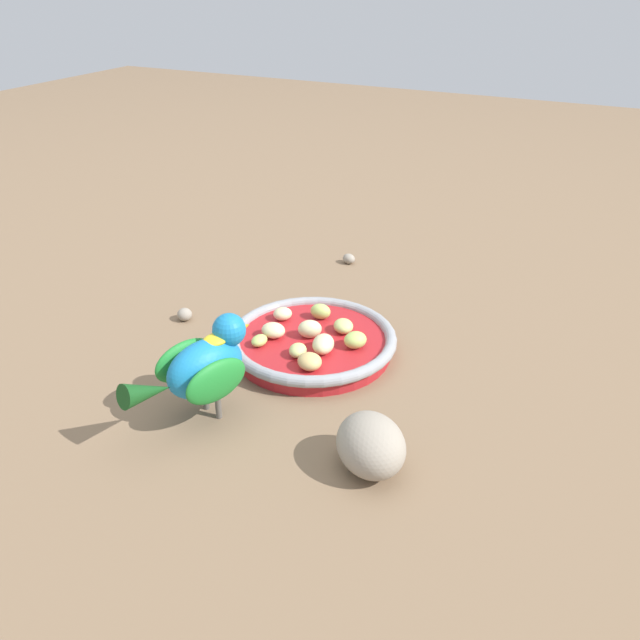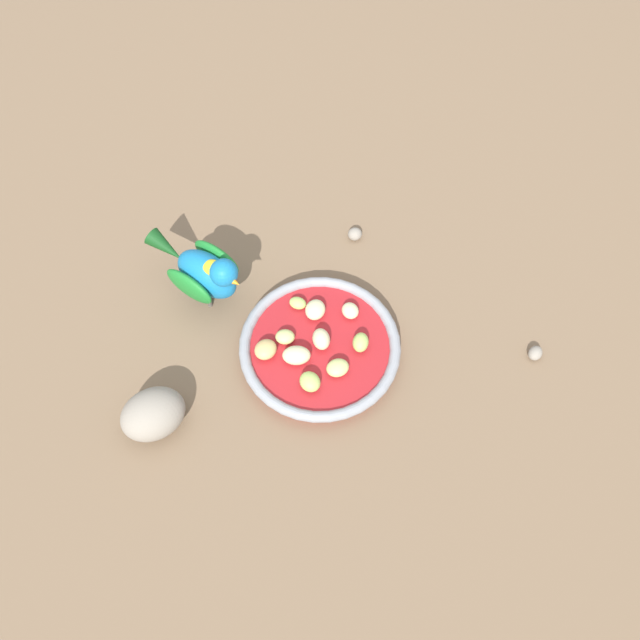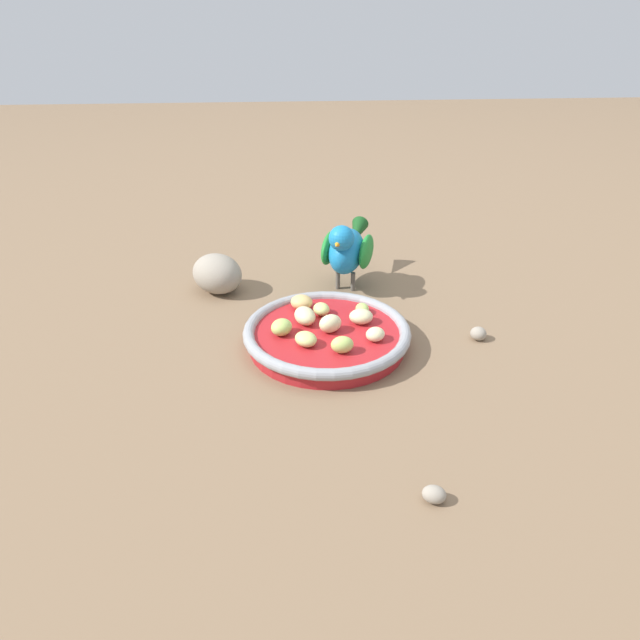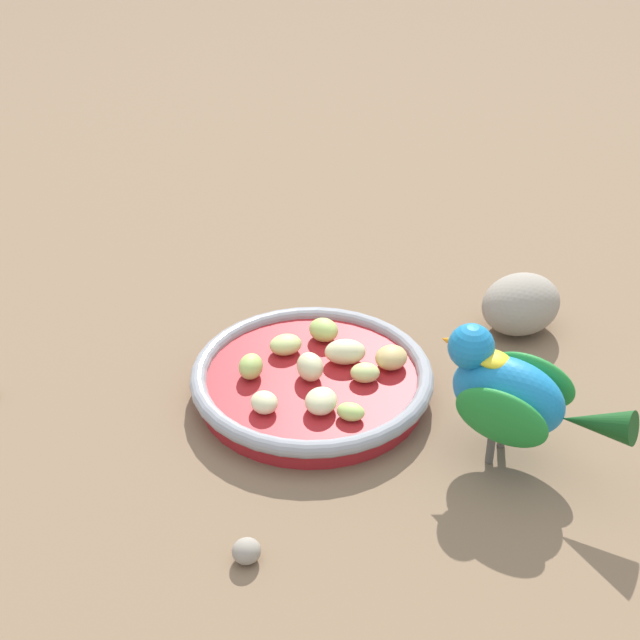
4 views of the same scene
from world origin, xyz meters
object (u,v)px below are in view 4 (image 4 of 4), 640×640
apple_piece_8 (345,352)px  apple_piece_0 (365,373)px  apple_piece_1 (321,401)px  apple_piece_6 (391,357)px  apple_piece_9 (251,366)px  apple_piece_7 (286,345)px  feeding_bowl (312,380)px  apple_piece_2 (310,367)px  rock_large (521,304)px  apple_piece_3 (351,412)px  apple_piece_4 (324,330)px  pebble_1 (246,551)px  parrot (512,393)px  apple_piece_5 (264,402)px

apple_piece_8 → apple_piece_0: bearing=-45.5°
apple_piece_1 → apple_piece_6: (0.05, 0.08, 0.00)m
apple_piece_9 → apple_piece_7: bearing=65.2°
feeding_bowl → apple_piece_2: bearing=-98.9°
rock_large → apple_piece_7: bearing=-148.9°
apple_piece_1 → apple_piece_2: bearing=115.6°
apple_piece_0 → apple_piece_6: apple_piece_6 is taller
apple_piece_3 → apple_piece_4: size_ratio=0.82×
apple_piece_0 → pebble_1: 0.22m
apple_piece_0 → apple_piece_9: apple_piece_9 is taller
parrot → apple_piece_5: bearing=23.4°
rock_large → apple_piece_8: bearing=-139.9°
apple_piece_2 → apple_piece_9: bearing=-168.8°
parrot → apple_piece_6: bearing=-15.2°
apple_piece_7 → parrot: 0.23m
apple_piece_6 → pebble_1: apple_piece_6 is taller
apple_piece_3 → parrot: size_ratio=0.15×
apple_piece_5 → apple_piece_7: size_ratio=0.84×
feeding_bowl → apple_piece_5: apple_piece_5 is taller
apple_piece_2 → rock_large: 0.25m
apple_piece_1 → parrot: bearing=0.8°
feeding_bowl → apple_piece_5: (-0.03, -0.06, 0.02)m
apple_piece_4 → apple_piece_5: (-0.02, -0.12, -0.00)m
apple_piece_8 → parrot: parrot is taller
apple_piece_3 → apple_piece_8: 0.09m
apple_piece_7 → apple_piece_3: bearing=-45.8°
apple_piece_6 → pebble_1: (-0.07, -0.25, -0.02)m
apple_piece_5 → apple_piece_7: (-0.01, 0.09, 0.00)m
apple_piece_7 → pebble_1: bearing=-81.5°
apple_piece_7 → apple_piece_8: (0.06, -0.00, 0.00)m
apple_piece_4 → parrot: bearing=-30.1°
apple_piece_1 → rock_large: (0.16, 0.21, -0.00)m
apple_piece_2 → apple_piece_7: size_ratio=1.01×
apple_piece_1 → apple_piece_5: size_ratio=1.24×
rock_large → apple_piece_4: bearing=-151.9°
apple_piece_8 → apple_piece_1: bearing=-93.5°
apple_piece_1 → apple_piece_4: bearing=102.4°
apple_piece_2 → apple_piece_7: apple_piece_2 is taller
feeding_bowl → apple_piece_3: size_ratio=9.10×
parrot → rock_large: bearing=-70.8°
apple_piece_2 → pebble_1: size_ratio=1.43×
apple_piece_0 → pebble_1: bearing=-102.3°
apple_piece_5 → rock_large: rock_large is taller
apple_piece_2 → rock_large: rock_large is taller
apple_piece_2 → pebble_1: apple_piece_2 is taller
apple_piece_8 → rock_large: bearing=40.1°
apple_piece_2 → apple_piece_9: 0.06m
apple_piece_2 → parrot: bearing=-13.0°
feeding_bowl → apple_piece_1: apple_piece_1 is taller
apple_piece_1 → pebble_1: apple_piece_1 is taller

